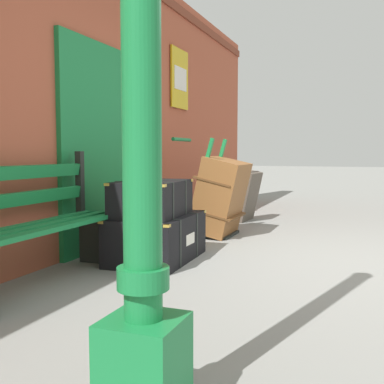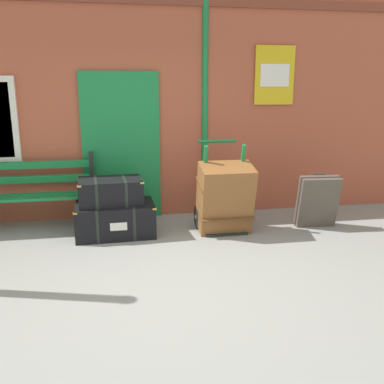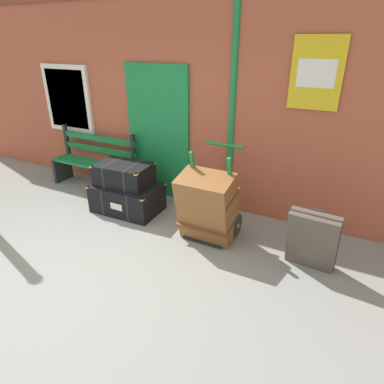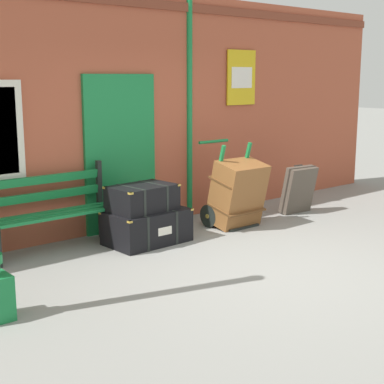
% 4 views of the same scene
% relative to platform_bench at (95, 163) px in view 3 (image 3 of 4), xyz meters
% --- Properties ---
extents(ground_plane, '(60.00, 60.00, 0.00)m').
position_rel_platform_bench_xyz_m(ground_plane, '(1.47, -2.16, -0.44)').
color(ground_plane, gray).
extents(brick_facade, '(10.40, 0.35, 3.20)m').
position_rel_platform_bench_xyz_m(brick_facade, '(1.45, 0.44, 1.15)').
color(brick_facade, '#AD5138').
rests_on(brick_facade, ground).
extents(platform_bench, '(1.60, 0.43, 1.01)m').
position_rel_platform_bench_xyz_m(platform_bench, '(0.00, 0.00, 0.00)').
color(platform_bench, '#197A3D').
rests_on(platform_bench, ground).
extents(steamer_trunk_base, '(1.03, 0.68, 0.43)m').
position_rel_platform_bench_xyz_m(steamer_trunk_base, '(1.06, -0.48, -0.23)').
color(steamer_trunk_base, black).
rests_on(steamer_trunk_base, ground).
extents(steamer_trunk_middle, '(0.85, 0.61, 0.33)m').
position_rel_platform_bench_xyz_m(steamer_trunk_middle, '(1.02, -0.46, 0.14)').
color(steamer_trunk_middle, black).
rests_on(steamer_trunk_middle, steamer_trunk_base).
extents(porters_trolley, '(0.71, 0.68, 1.18)m').
position_rel_platform_bench_xyz_m(porters_trolley, '(2.49, -0.48, -0.18)').
color(porters_trolley, black).
rests_on(porters_trolley, ground).
extents(large_brown_trunk, '(0.70, 0.62, 0.95)m').
position_rel_platform_bench_xyz_m(large_brown_trunk, '(2.49, -0.65, 0.03)').
color(large_brown_trunk, brown).
rests_on(large_brown_trunk, ground).
extents(suitcase_slate, '(0.56, 0.34, 0.75)m').
position_rel_platform_bench_xyz_m(suitcase_slate, '(3.79, -0.66, -0.08)').
color(suitcase_slate, '#51473D').
rests_on(suitcase_slate, ground).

